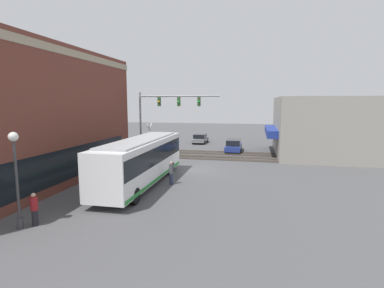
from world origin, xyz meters
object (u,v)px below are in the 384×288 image
object	(u,v)px
parked_car_blue	(234,146)
pedestrian_near_bus	(171,173)
parked_car_grey	(200,139)
crossing_signal	(150,138)
streetlamp	(16,172)
pedestrian_by_lamp	(34,209)
city_bus	(142,160)

from	to	relation	value
parked_car_blue	pedestrian_near_bus	size ratio (longest dim) A/B	2.81
parked_car_grey	pedestrian_near_bus	size ratio (longest dim) A/B	2.62
parked_car_blue	parked_car_grey	world-z (taller)	parked_car_blue
crossing_signal	pedestrian_near_bus	world-z (taller)	crossing_signal
streetlamp	pedestrian_by_lamp	world-z (taller)	streetlamp
pedestrian_by_lamp	pedestrian_near_bus	size ratio (longest dim) A/B	0.95
city_bus	parked_car_blue	bearing A→B (deg)	-18.29
parked_car_blue	city_bus	bearing A→B (deg)	161.71
pedestrian_by_lamp	streetlamp	bearing A→B (deg)	131.15
streetlamp	pedestrian_near_bus	size ratio (longest dim) A/B	2.69
streetlamp	parked_car_grey	bearing A→B (deg)	-5.17
streetlamp	parked_car_blue	world-z (taller)	streetlamp
city_bus	pedestrian_by_lamp	world-z (taller)	city_bus
pedestrian_near_bus	pedestrian_by_lamp	bearing A→B (deg)	152.33
pedestrian_near_bus	city_bus	bearing A→B (deg)	104.85
city_bus	parked_car_grey	bearing A→B (deg)	-0.00
city_bus	pedestrian_by_lamp	bearing A→B (deg)	163.20
crossing_signal	pedestrian_near_bus	size ratio (longest dim) A/B	2.23
crossing_signal	parked_car_blue	xyz separation A→B (m)	(7.21, -8.09, -1.59)
streetlamp	crossing_signal	bearing A→B (deg)	-0.59
crossing_signal	parked_car_grey	size ratio (longest dim) A/B	0.85
parked_car_grey	pedestrian_by_lamp	xyz separation A→B (m)	(-31.26, 2.39, 0.19)
parked_car_blue	parked_car_grey	size ratio (longest dim) A/B	1.07
streetlamp	pedestrian_by_lamp	bearing A→B (deg)	-48.85
crossing_signal	pedestrian_by_lamp	bearing A→B (deg)	-179.01
parked_car_blue	pedestrian_near_bus	world-z (taller)	pedestrian_near_bus
city_bus	pedestrian_by_lamp	xyz separation A→B (m)	(-7.92, 2.39, -1.04)
city_bus	parked_car_grey	distance (m)	23.38
city_bus	pedestrian_near_bus	bearing A→B (deg)	-75.15
city_bus	streetlamp	size ratio (longest dim) A/B	2.55
city_bus	streetlamp	xyz separation A→B (m)	(-8.33, 2.87, 0.89)
crossing_signal	pedestrian_near_bus	distance (m)	9.91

